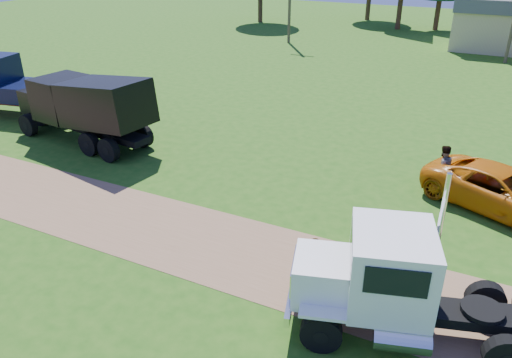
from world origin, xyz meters
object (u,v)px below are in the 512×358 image
at_px(white_semi_tractor, 392,284).
at_px(black_dump_truck, 85,105).
at_px(navy_truck, 4,86).
at_px(spectator_a, 315,265).
at_px(orange_pickup, 502,190).

bearing_deg(white_semi_tractor, black_dump_truck, 141.43).
xyz_separation_m(white_semi_tractor, navy_truck, (-24.69, 8.17, 0.20)).
height_order(white_semi_tractor, black_dump_truck, white_semi_tractor).
bearing_deg(spectator_a, orange_pickup, 24.58).
bearing_deg(white_semi_tractor, navy_truck, 145.07).
xyz_separation_m(black_dump_truck, spectator_a, (14.63, -6.05, -1.16)).
bearing_deg(spectator_a, navy_truck, 127.22).
height_order(white_semi_tractor, navy_truck, white_semi_tractor).
xyz_separation_m(white_semi_tractor, spectator_a, (-2.37, 0.80, -0.69)).
bearing_deg(white_semi_tractor, spectator_a, 144.74).
bearing_deg(black_dump_truck, white_semi_tractor, -14.98).
height_order(black_dump_truck, navy_truck, black_dump_truck).
distance_m(black_dump_truck, spectator_a, 15.88).
xyz_separation_m(black_dump_truck, orange_pickup, (19.35, 1.83, -1.20)).
distance_m(white_semi_tractor, spectator_a, 2.60).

